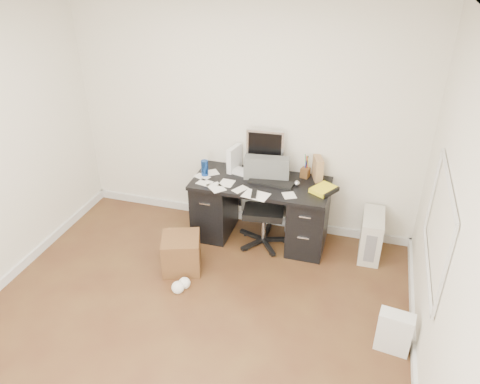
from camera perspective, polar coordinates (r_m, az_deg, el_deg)
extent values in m
plane|color=#442316|center=(4.42, -7.16, -16.82)|extent=(4.00, 4.00, 0.00)
cube|color=silver|center=(5.27, 0.47, 9.19)|extent=(4.00, 0.02, 2.70)
cube|color=silver|center=(3.36, 24.60, -6.58)|extent=(0.02, 4.00, 2.70)
cube|color=white|center=(3.11, -10.42, 20.17)|extent=(4.00, 4.00, 0.02)
cube|color=silver|center=(5.84, 0.38, -2.92)|extent=(4.00, 0.03, 0.10)
cube|color=silver|center=(4.21, 20.49, -21.07)|extent=(0.03, 4.00, 0.10)
cube|color=black|center=(5.15, 2.57, 1.05)|extent=(1.50, 0.70, 0.04)
cube|color=black|center=(5.47, -3.11, -1.62)|extent=(0.40, 0.60, 0.71)
cube|color=black|center=(5.25, 8.31, -3.38)|extent=(0.40, 0.60, 0.71)
cube|color=black|center=(5.56, 3.35, 0.11)|extent=(0.70, 0.03, 0.51)
cube|color=black|center=(5.10, 3.83, 1.19)|extent=(0.50, 0.21, 0.03)
sphere|color=#B5B4B9|center=(5.07, 6.95, 1.05)|extent=(0.07, 0.07, 0.07)
cylinder|color=#153D95|center=(5.25, -4.33, 2.94)|extent=(0.10, 0.10, 0.18)
cube|color=silver|center=(5.32, -0.69, 4.10)|extent=(0.17, 0.27, 0.29)
cube|color=#957248|center=(5.21, 9.46, 2.85)|extent=(0.18, 0.24, 0.26)
cube|color=yellow|center=(5.01, 10.19, 0.29)|extent=(0.31, 0.33, 0.05)
cube|color=beige|center=(5.33, 15.70, -5.11)|extent=(0.23, 0.50, 0.50)
cube|color=silver|center=(4.34, 18.29, -15.90)|extent=(0.31, 0.24, 0.39)
cube|color=#502F18|center=(5.01, -7.15, -7.39)|extent=(0.49, 0.49, 0.39)
cube|color=slate|center=(5.53, 7.50, -4.60)|extent=(0.43, 0.39, 0.21)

